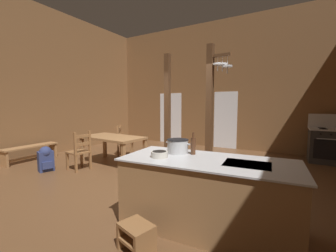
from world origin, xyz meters
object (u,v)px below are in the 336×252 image
Objects in this scene: ladderback_chair_by_post at (124,141)px; bench_along_left_wall at (31,150)px; ladderback_chair_near_window at (80,152)px; stove_range at (333,145)px; bottle_tall_on_counter at (193,146)px; backpack at (46,158)px; stockpot_on_counter at (178,146)px; dining_table at (113,140)px; mixing_bowl_on_counter at (159,154)px; step_stool at (136,235)px; kitchen_island at (207,194)px.

ladderback_chair_by_post is 2.57m from bench_along_left_wall.
ladderback_chair_near_window is 1.89m from bench_along_left_wall.
stove_range is at bearing 35.41° from ladderback_chair_near_window.
bottle_tall_on_counter reaches higher than ladderback_chair_near_window.
backpack is at bearing -144.36° from stove_range.
stockpot_on_counter reaches higher than bench_along_left_wall.
dining_table is 3.24m from mixing_bowl_on_counter.
stove_range is at bearing 63.17° from mixing_bowl_on_counter.
mixing_bowl_on_counter is at bearing -34.88° from dining_table.
step_stool is (-2.38, -5.49, -0.30)m from stove_range.
backpack is at bearing 162.24° from step_stool.
dining_table reaches higher than backpack.
kitchen_island is at bearing -4.90° from backpack.
mixing_bowl_on_counter reaches higher than step_stool.
kitchen_island is 4.16m from backpack.
bottle_tall_on_counter is (-2.15, -4.51, 0.53)m from stove_range.
bottle_tall_on_counter reaches higher than ladderback_chair_by_post.
dining_table is 3.14m from stockpot_on_counter.
stockpot_on_counter reaches higher than ladderback_chair_near_window.
ladderback_chair_near_window is at bearing 37.53° from backpack.
bottle_tall_on_counter reaches higher than dining_table.
mixing_bowl_on_counter is at bearing -160.96° from kitchen_island.
ladderback_chair_near_window is (-3.53, 0.83, 0.00)m from kitchen_island.
kitchen_island is 1.69× the size of stove_range.
dining_table is at bearing 24.09° from bench_along_left_wall.
stove_range reaches higher than backpack.
ladderback_chair_by_post is 2.22m from backpack.
mixing_bowl_on_counter reaches higher than bench_along_left_wall.
bench_along_left_wall is (-7.29, -4.01, -0.18)m from stove_range.
bench_along_left_wall is at bearing -155.91° from dining_table.
stove_range reaches higher than step_stool.
stockpot_on_counter is at bearing -3.37° from backpack.
bench_along_left_wall is 4.94m from mixing_bowl_on_counter.
mixing_bowl_on_counter is at bearing -130.37° from bottle_tall_on_counter.
stockpot_on_counter is (4.91, -0.53, 0.69)m from bench_along_left_wall.
bench_along_left_wall is (-1.88, -0.16, -0.15)m from ladderback_chair_near_window.
dining_table is 2.94× the size of backpack.
backpack reaches higher than bench_along_left_wall.
stockpot_on_counter is at bearing -37.20° from ladderback_chair_by_post.
bench_along_left_wall is at bearing 172.92° from kitchen_island.
dining_table reaches higher than bench_along_left_wall.
mixing_bowl_on_counter is at bearing -105.04° from stockpot_on_counter.
stockpot_on_counter reaches higher than ladderback_chair_by_post.
mixing_bowl_on_counter is (3.02, -2.70, 0.48)m from ladderback_chair_by_post.
ladderback_chair_near_window is at bearing 4.91° from bench_along_left_wall.
stove_range reaches higher than bottle_tall_on_counter.
bottle_tall_on_counter is at bearing 7.59° from stockpot_on_counter.
stove_range is 0.75× the size of dining_table.
kitchen_island is 0.65m from bottle_tall_on_counter.
backpack is 2.67× the size of mixing_bowl_on_counter.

